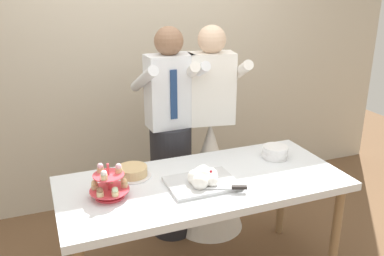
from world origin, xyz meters
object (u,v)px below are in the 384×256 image
Objects in this scene: plate_stack at (275,152)px; round_cake at (133,172)px; dessert_table at (203,190)px; person_bride at (210,162)px; person_groom at (171,147)px; main_cake_tray at (202,179)px; cupcake_stand at (109,185)px.

plate_stack is 0.76× the size of round_cake.
person_bride reaches higher than dessert_table.
plate_stack is 0.61m from person_bride.
plate_stack is at bearing 12.47° from dessert_table.
plate_stack is 0.80m from person_groom.
main_cake_tray is (-0.03, -0.06, 0.12)m from dessert_table.
main_cake_tray is at bearing -117.41° from person_bride.
cupcake_stand is at bearing -131.51° from round_cake.
person_groom is (0.04, 0.72, -0.07)m from main_cake_tray.
plate_stack is 1.01m from round_cake.
dessert_table is 4.22× the size of main_cake_tray.
round_cake is at bearing 143.26° from main_cake_tray.
cupcake_stand is 1.26× the size of plate_stack.
dessert_table is 1.08× the size of person_groom.
person_groom reaches higher than round_cake.
plate_stack reaches higher than round_cake.
person_groom is (0.01, 0.66, 0.05)m from dessert_table.
plate_stack is at bearing 17.25° from main_cake_tray.
plate_stack is 0.11× the size of person_groom.
person_groom and person_bride have the same top height.
main_cake_tray is 0.26× the size of person_groom.
dessert_table is at bearing 62.26° from main_cake_tray.
cupcake_stand is 0.56m from main_cake_tray.
person_groom is at bearing 86.90° from main_cake_tray.
person_groom is 1.00× the size of person_bride.
main_cake_tray is at bearing -36.74° from round_cake.
cupcake_stand reaches higher than main_cake_tray.
main_cake_tray is 0.67m from plate_stack.
person_bride is at bearing 29.81° from round_cake.
dessert_table is 0.63m from plate_stack.
main_cake_tray is 1.78× the size of round_cake.
main_cake_tray is 0.73m from person_groom.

